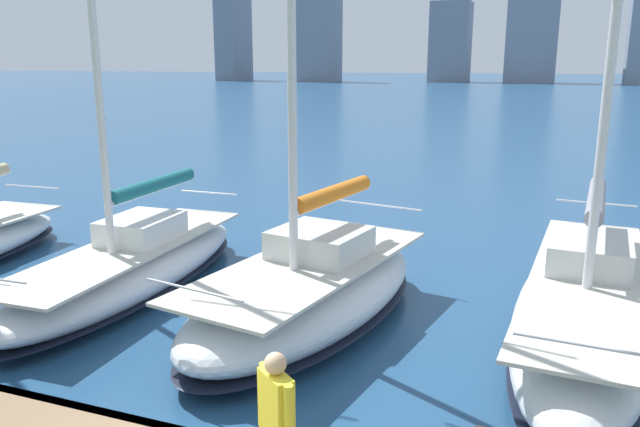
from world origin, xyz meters
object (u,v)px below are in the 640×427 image
object	(u,v)px
sailboat_grey	(585,305)
person_yellow_shirt	(276,414)
sailboat_teal	(132,263)
sailboat_orange	(310,290)

from	to	relation	value
sailboat_grey	person_yellow_shirt	bearing A→B (deg)	64.35
sailboat_grey	sailboat_teal	size ratio (longest dim) A/B	0.76
sailboat_teal	person_yellow_shirt	size ratio (longest dim) A/B	7.45
sailboat_orange	person_yellow_shirt	distance (m)	5.91
sailboat_orange	person_yellow_shirt	world-z (taller)	sailboat_orange
sailboat_grey	sailboat_orange	size ratio (longest dim) A/B	0.92
sailboat_grey	sailboat_teal	world-z (taller)	sailboat_teal
sailboat_orange	person_yellow_shirt	size ratio (longest dim) A/B	6.16
sailboat_teal	sailboat_grey	bearing A→B (deg)	-175.61
sailboat_orange	person_yellow_shirt	xyz separation A→B (m)	(-1.82, 5.55, 0.88)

